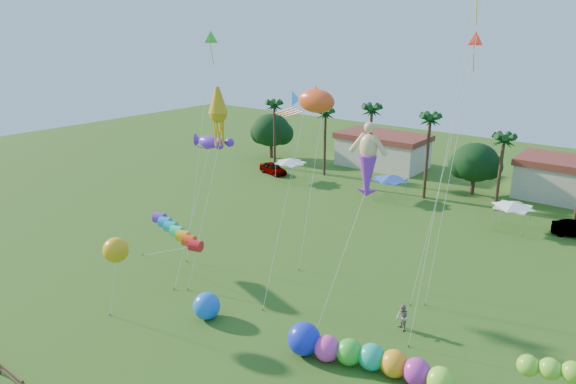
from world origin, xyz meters
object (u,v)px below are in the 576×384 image
Objects in this scene: spectator_b at (402,318)px; caterpillar_inflatable at (361,356)px; blue_ball at (207,306)px; car_a at (273,168)px.

caterpillar_inflatable is at bearing -57.49° from spectator_b.
blue_ball is at bearing 176.68° from caterpillar_inflatable.
car_a is 39.69m from spectator_b.
spectator_b is at bearing -114.71° from car_a.
spectator_b is 13.41m from blue_ball.
spectator_b is 0.18× the size of caterpillar_inflatable.
car_a is 2.43× the size of spectator_b.
spectator_b is 5.24m from caterpillar_inflatable.
blue_ball is (20.01, -31.32, 0.17)m from car_a.
blue_ball reaches higher than car_a.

